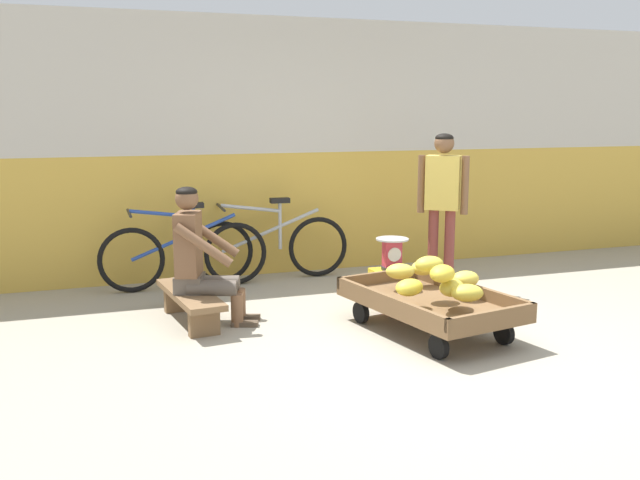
{
  "coord_description": "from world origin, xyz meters",
  "views": [
    {
      "loc": [
        -2.44,
        -4.36,
        1.75
      ],
      "look_at": [
        -0.66,
        0.8,
        0.75
      ],
      "focal_mm": 40.0,
      "sensor_mm": 36.0,
      "label": 1
    }
  ],
  "objects_px": {
    "low_bench": "(190,300)",
    "shopping_bag": "(398,299)",
    "banana_cart": "(429,304)",
    "plastic_crate": "(391,285)",
    "vendor_seated": "(199,256)",
    "customer_adult": "(443,194)",
    "weighing_scale": "(392,253)",
    "bicycle_near_left": "(184,254)",
    "bicycle_far_left": "(271,246)"
  },
  "relations": [
    {
      "from": "vendor_seated",
      "to": "bicycle_near_left",
      "type": "xyz_separation_m",
      "value": [
        0.05,
        1.21,
        -0.21
      ]
    },
    {
      "from": "bicycle_near_left",
      "to": "plastic_crate",
      "type": "bearing_deg",
      "value": -32.27
    },
    {
      "from": "vendor_seated",
      "to": "bicycle_near_left",
      "type": "height_order",
      "value": "vendor_seated"
    },
    {
      "from": "banana_cart",
      "to": "low_bench",
      "type": "bearing_deg",
      "value": 152.84
    },
    {
      "from": "low_bench",
      "to": "bicycle_far_left",
      "type": "distance_m",
      "value": 1.66
    },
    {
      "from": "banana_cart",
      "to": "weighing_scale",
      "type": "height_order",
      "value": "weighing_scale"
    },
    {
      "from": "low_bench",
      "to": "bicycle_near_left",
      "type": "xyz_separation_m",
      "value": [
        0.13,
        1.18,
        0.15
      ]
    },
    {
      "from": "banana_cart",
      "to": "vendor_seated",
      "type": "bearing_deg",
      "value": 152.48
    },
    {
      "from": "low_bench",
      "to": "vendor_seated",
      "type": "xyz_separation_m",
      "value": [
        0.08,
        -0.03,
        0.37
      ]
    },
    {
      "from": "bicycle_far_left",
      "to": "customer_adult",
      "type": "bearing_deg",
      "value": -32.86
    },
    {
      "from": "shopping_bag",
      "to": "weighing_scale",
      "type": "bearing_deg",
      "value": 73.98
    },
    {
      "from": "vendor_seated",
      "to": "customer_adult",
      "type": "xyz_separation_m",
      "value": [
        2.43,
        0.36,
        0.38
      ]
    },
    {
      "from": "vendor_seated",
      "to": "bicycle_near_left",
      "type": "distance_m",
      "value": 1.23
    },
    {
      "from": "bicycle_far_left",
      "to": "customer_adult",
      "type": "distance_m",
      "value": 1.85
    },
    {
      "from": "banana_cart",
      "to": "bicycle_far_left",
      "type": "relative_size",
      "value": 0.95
    },
    {
      "from": "low_bench",
      "to": "customer_adult",
      "type": "xyz_separation_m",
      "value": [
        2.51,
        0.33,
        0.75
      ]
    },
    {
      "from": "weighing_scale",
      "to": "customer_adult",
      "type": "height_order",
      "value": "customer_adult"
    },
    {
      "from": "low_bench",
      "to": "shopping_bag",
      "type": "distance_m",
      "value": 1.79
    },
    {
      "from": "banana_cart",
      "to": "low_bench",
      "type": "distance_m",
      "value": 1.97
    },
    {
      "from": "weighing_scale",
      "to": "bicycle_near_left",
      "type": "xyz_separation_m",
      "value": [
        -1.74,
        1.1,
        -0.1
      ]
    },
    {
      "from": "low_bench",
      "to": "customer_adult",
      "type": "height_order",
      "value": "customer_adult"
    },
    {
      "from": "low_bench",
      "to": "bicycle_far_left",
      "type": "height_order",
      "value": "bicycle_far_left"
    },
    {
      "from": "banana_cart",
      "to": "bicycle_near_left",
      "type": "distance_m",
      "value": 2.64
    },
    {
      "from": "plastic_crate",
      "to": "bicycle_far_left",
      "type": "height_order",
      "value": "bicycle_far_left"
    },
    {
      "from": "vendor_seated",
      "to": "weighing_scale",
      "type": "bearing_deg",
      "value": 3.61
    },
    {
      "from": "bicycle_near_left",
      "to": "customer_adult",
      "type": "xyz_separation_m",
      "value": [
        2.38,
        -0.85,
        0.6
      ]
    },
    {
      "from": "banana_cart",
      "to": "bicycle_near_left",
      "type": "height_order",
      "value": "bicycle_near_left"
    },
    {
      "from": "bicycle_near_left",
      "to": "customer_adult",
      "type": "height_order",
      "value": "customer_adult"
    },
    {
      "from": "banana_cart",
      "to": "low_bench",
      "type": "xyz_separation_m",
      "value": [
        -1.75,
        0.9,
        -0.04
      ]
    },
    {
      "from": "plastic_crate",
      "to": "weighing_scale",
      "type": "height_order",
      "value": "weighing_scale"
    },
    {
      "from": "banana_cart",
      "to": "plastic_crate",
      "type": "distance_m",
      "value": 0.99
    },
    {
      "from": "banana_cart",
      "to": "bicycle_far_left",
      "type": "bearing_deg",
      "value": 108.07
    },
    {
      "from": "customer_adult",
      "to": "vendor_seated",
      "type": "bearing_deg",
      "value": -171.58
    },
    {
      "from": "weighing_scale",
      "to": "vendor_seated",
      "type": "bearing_deg",
      "value": -176.39
    },
    {
      "from": "banana_cart",
      "to": "customer_adult",
      "type": "height_order",
      "value": "customer_adult"
    },
    {
      "from": "banana_cart",
      "to": "weighing_scale",
      "type": "distance_m",
      "value": 1.01
    },
    {
      "from": "banana_cart",
      "to": "shopping_bag",
      "type": "bearing_deg",
      "value": 87.94
    },
    {
      "from": "bicycle_far_left",
      "to": "low_bench",
      "type": "bearing_deg",
      "value": -128.98
    },
    {
      "from": "vendor_seated",
      "to": "plastic_crate",
      "type": "distance_m",
      "value": 1.84
    },
    {
      "from": "plastic_crate",
      "to": "bicycle_near_left",
      "type": "bearing_deg",
      "value": 147.73
    },
    {
      "from": "low_bench",
      "to": "shopping_bag",
      "type": "height_order",
      "value": "low_bench"
    },
    {
      "from": "vendor_seated",
      "to": "customer_adult",
      "type": "relative_size",
      "value": 0.75
    },
    {
      "from": "banana_cart",
      "to": "plastic_crate",
      "type": "relative_size",
      "value": 4.37
    },
    {
      "from": "weighing_scale",
      "to": "shopping_bag",
      "type": "height_order",
      "value": "weighing_scale"
    },
    {
      "from": "bicycle_near_left",
      "to": "bicycle_far_left",
      "type": "bearing_deg",
      "value": 6.14
    },
    {
      "from": "customer_adult",
      "to": "bicycle_far_left",
      "type": "bearing_deg",
      "value": 147.14
    },
    {
      "from": "weighing_scale",
      "to": "bicycle_near_left",
      "type": "bearing_deg",
      "value": 147.71
    },
    {
      "from": "banana_cart",
      "to": "bicycle_near_left",
      "type": "bearing_deg",
      "value": 127.88
    },
    {
      "from": "banana_cart",
      "to": "weighing_scale",
      "type": "xyz_separation_m",
      "value": [
        0.12,
        0.98,
        0.21
      ]
    },
    {
      "from": "vendor_seated",
      "to": "weighing_scale",
      "type": "xyz_separation_m",
      "value": [
        1.79,
        0.11,
        -0.11
      ]
    }
  ]
}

